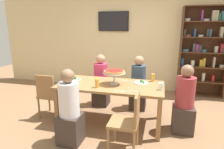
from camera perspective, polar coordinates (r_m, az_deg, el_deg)
The scene contains 20 objects.
ground_plane at distance 3.68m, azimuth -0.40°, elevation -13.96°, with size 12.00×12.00×0.00m, color #846042.
rear_partition at distance 5.41m, azimuth 5.70°, elevation 10.53°, with size 8.00×0.12×2.80m, color beige.
dining_table at distance 3.42m, azimuth -0.42°, elevation -4.20°, with size 1.85×0.89×0.74m.
bookshelf at distance 5.27m, azimuth 25.48°, elevation 6.49°, with size 1.10×0.30×2.21m.
television at distance 5.41m, azimuth 0.38°, elevation 15.58°, with size 0.84×0.05×0.52m.
diner_head_east at distance 3.39m, azimuth 20.70°, elevation -8.26°, with size 0.34×0.34×1.15m.
diner_far_right at distance 4.11m, azimuth 7.80°, elevation -3.58°, with size 0.34×0.34×1.15m.
diner_near_left at distance 2.96m, azimuth -12.51°, elevation -10.98°, with size 0.34×0.34×1.15m.
diner_far_left at distance 4.27m, azimuth -3.33°, elevation -2.78°, with size 0.34×0.34×1.15m.
chair_head_west at distance 3.86m, azimuth -18.25°, elevation -5.45°, with size 0.40×0.40×0.87m.
chair_near_right at distance 2.71m, azimuth 4.97°, elevation -13.24°, with size 0.40×0.40×0.87m.
deep_dish_pizza_stand at distance 3.33m, azimuth 0.68°, elevation 0.61°, with size 0.39×0.39×0.25m.
salad_plate_near_diner at distance 3.47m, azimuth 8.70°, elevation -2.38°, with size 0.25×0.25×0.07m.
salad_plate_far_diner at distance 3.71m, azimuth -10.96°, elevation -1.26°, with size 0.20×0.20×0.07m.
beer_glass_amber_tall at distance 3.61m, azimuth 12.11°, elevation -0.93°, with size 0.06×0.06×0.15m, color gold.
beer_glass_amber_short at distance 3.19m, azimuth -4.48°, elevation -2.57°, with size 0.07×0.07×0.15m, color gold.
water_glass_clear_near at distance 3.16m, azimuth 14.37°, elevation -3.47°, with size 0.07×0.07×0.12m, color white.
cutlery_fork_near at distance 3.03m, azimuth 6.88°, elevation -4.99°, with size 0.18×0.02×0.01m, color silver.
cutlery_knife_near at distance 3.60m, azimuth 4.00°, elevation -1.86°, with size 0.18×0.02×0.01m, color silver.
cutlery_fork_far at distance 3.01m, azimuth 2.18°, elevation -5.01°, with size 0.18×0.02×0.01m, color silver.
Camera 1 is at (0.84, -3.13, 1.73)m, focal length 30.67 mm.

